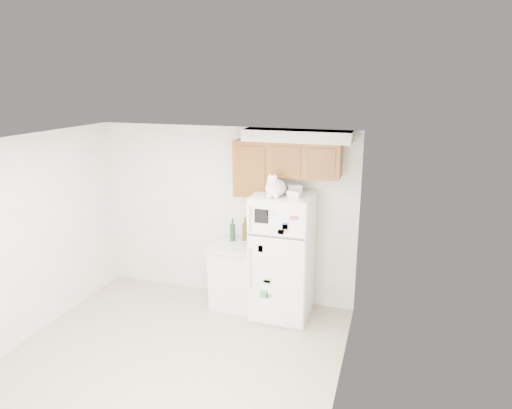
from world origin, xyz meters
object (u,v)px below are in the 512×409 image
at_px(refrigerator, 282,256).
at_px(storage_box_front, 294,194).
at_px(bottle_green, 233,230).
at_px(storage_box_back, 295,188).
at_px(base_counter, 236,274).
at_px(cat, 275,187).
at_px(bottle_amber, 245,229).

distance_m(refrigerator, storage_box_front, 0.92).
relative_size(refrigerator, bottle_green, 5.25).
height_order(refrigerator, storage_box_front, storage_box_front).
relative_size(storage_box_back, bottle_green, 0.56).
relative_size(base_counter, storage_box_back, 5.11).
xyz_separation_m(base_counter, storage_box_back, (0.80, 0.10, 1.29)).
bearing_deg(refrigerator, cat, -116.25).
xyz_separation_m(storage_box_front, bottle_green, (-0.95, 0.33, -0.66)).
relative_size(base_counter, storage_box_front, 6.13).
height_order(base_counter, storage_box_back, storage_box_back).
bearing_deg(cat, base_counter, 160.60).
distance_m(storage_box_back, storage_box_front, 0.31).
distance_m(base_counter, cat, 1.51).
bearing_deg(storage_box_back, base_counter, 168.20).
bearing_deg(cat, bottle_amber, 142.99).
bearing_deg(bottle_green, bottle_amber, 22.54).
bearing_deg(base_counter, cat, -19.40).
height_order(storage_box_front, bottle_green, storage_box_front).
relative_size(storage_box_back, storage_box_front, 1.20).
relative_size(base_counter, bottle_green, 2.84).
xyz_separation_m(refrigerator, bottle_amber, (-0.61, 0.26, 0.24)).
distance_m(storage_box_front, bottle_green, 1.20).
distance_m(storage_box_front, bottle_amber, 1.10).
height_order(refrigerator, cat, cat).
height_order(refrigerator, storage_box_back, storage_box_back).
bearing_deg(bottle_amber, base_counter, -112.46).
xyz_separation_m(refrigerator, cat, (-0.07, -0.14, 0.97)).
relative_size(refrigerator, cat, 3.69).
distance_m(cat, storage_box_front, 0.26).
xyz_separation_m(cat, bottle_green, (-0.70, 0.34, -0.74)).
relative_size(refrigerator, storage_box_front, 11.33).
height_order(base_counter, bottle_green, bottle_green).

